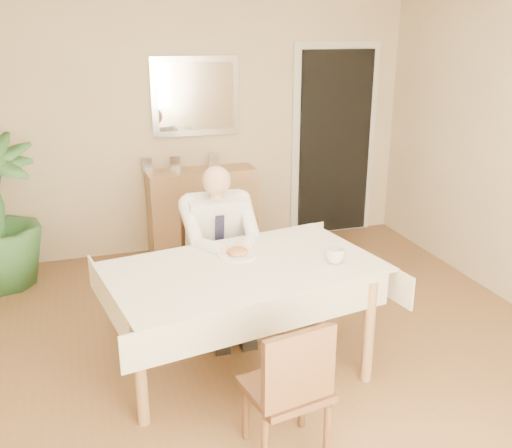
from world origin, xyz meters
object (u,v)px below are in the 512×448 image
object	(u,v)px
sideboard	(203,211)
chair_near	(291,387)
chair_far	(212,249)
coffee_mug	(335,256)
seated_man	(221,243)
dining_table	(244,278)

from	to	relation	value
sideboard	chair_near	bearing A→B (deg)	-96.23
chair_far	sideboard	bearing A→B (deg)	77.44
chair_far	coffee_mug	world-z (taller)	chair_far
chair_far	coffee_mug	bearing A→B (deg)	-63.96
chair_near	sideboard	bearing A→B (deg)	75.64
chair_far	sideboard	xyz separation A→B (m)	(0.20, 1.30, -0.11)
chair_far	chair_near	xyz separation A→B (m)	(-0.02, -1.80, -0.07)
chair_near	sideboard	world-z (taller)	sideboard
chair_far	seated_man	size ratio (longest dim) A/B	0.76
dining_table	coffee_mug	bearing A→B (deg)	-22.45
chair_far	seated_man	bearing A→B (deg)	-93.59
chair_near	seated_man	distance (m)	1.52
sideboard	chair_far	bearing A→B (deg)	-101.05
seated_man	dining_table	bearing A→B (deg)	-90.00
dining_table	sideboard	xyz separation A→B (m)	(0.20, 2.18, -0.24)
chair_near	coffee_mug	size ratio (longest dim) A/B	6.84
coffee_mug	sideboard	bearing A→B (deg)	99.13
seated_man	sideboard	size ratio (longest dim) A/B	1.16
chair_near	seated_man	xyz separation A→B (m)	(0.02, 1.51, 0.22)
coffee_mug	seated_man	bearing A→B (deg)	128.66
chair_near	coffee_mug	xyz separation A→B (m)	(0.60, 0.79, 0.33)
coffee_mug	sideboard	size ratio (longest dim) A/B	0.11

